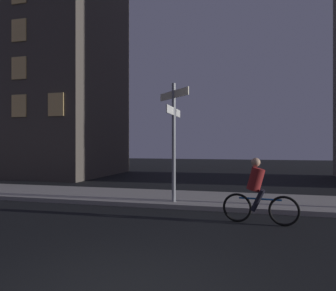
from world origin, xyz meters
The scene contains 4 objects.
sidewalk_kerb centered at (0.00, 7.16, 0.07)m, with size 40.00×2.99×0.14m, color #9E9991.
signpost centered at (-0.85, 6.18, 2.39)m, with size 1.20×1.77×3.73m.
cyclist centered at (1.66, 4.50, 0.75)m, with size 1.81×0.37×1.61m.
building_left_block centered at (-11.62, 14.54, 7.57)m, with size 9.00×7.40×15.14m.
Camera 1 is at (1.49, -3.50, 1.92)m, focal length 33.84 mm.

